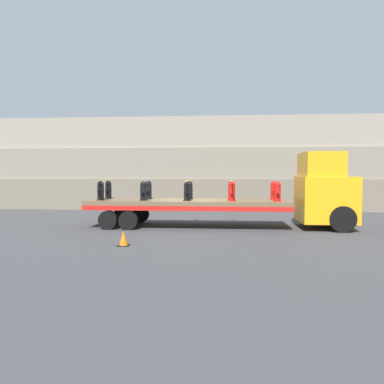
% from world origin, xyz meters
% --- Properties ---
extents(ground_plane, '(120.00, 120.00, 0.00)m').
position_xyz_m(ground_plane, '(0.00, 0.00, 0.00)').
color(ground_plane, '#38383A').
extents(rock_cliff, '(60.00, 3.30, 6.06)m').
position_xyz_m(rock_cliff, '(0.00, 8.63, 3.03)').
color(rock_cliff, '#706656').
rests_on(rock_cliff, ground_plane).
extents(truck_cab, '(2.26, 2.57, 3.30)m').
position_xyz_m(truck_cab, '(6.05, 0.00, 1.62)').
color(truck_cab, orange).
rests_on(truck_cab, ground_plane).
extents(flatbed_trailer, '(8.91, 2.61, 1.21)m').
position_xyz_m(flatbed_trailer, '(-0.44, 0.00, 1.00)').
color(flatbed_trailer, brown).
rests_on(flatbed_trailer, ground_plane).
extents(fire_hydrant_black_near_0, '(0.36, 0.61, 0.85)m').
position_xyz_m(fire_hydrant_black_near_0, '(-3.86, -0.55, 1.61)').
color(fire_hydrant_black_near_0, black).
rests_on(fire_hydrant_black_near_0, flatbed_trailer).
extents(fire_hydrant_black_far_0, '(0.36, 0.61, 0.85)m').
position_xyz_m(fire_hydrant_black_far_0, '(-3.86, 0.55, 1.61)').
color(fire_hydrant_black_far_0, black).
rests_on(fire_hydrant_black_far_0, flatbed_trailer).
extents(fire_hydrant_black_near_1, '(0.36, 0.61, 0.85)m').
position_xyz_m(fire_hydrant_black_near_1, '(-1.93, -0.55, 1.61)').
color(fire_hydrant_black_near_1, black).
rests_on(fire_hydrant_black_near_1, flatbed_trailer).
extents(fire_hydrant_black_far_1, '(0.36, 0.61, 0.85)m').
position_xyz_m(fire_hydrant_black_far_1, '(-1.93, 0.55, 1.61)').
color(fire_hydrant_black_far_1, black).
rests_on(fire_hydrant_black_far_1, flatbed_trailer).
extents(fire_hydrant_black_near_2, '(0.36, 0.61, 0.85)m').
position_xyz_m(fire_hydrant_black_near_2, '(0.00, -0.55, 1.61)').
color(fire_hydrant_black_near_2, black).
rests_on(fire_hydrant_black_near_2, flatbed_trailer).
extents(fire_hydrant_black_far_2, '(0.36, 0.61, 0.85)m').
position_xyz_m(fire_hydrant_black_far_2, '(0.00, 0.55, 1.61)').
color(fire_hydrant_black_far_2, black).
rests_on(fire_hydrant_black_far_2, flatbed_trailer).
extents(fire_hydrant_red_near_3, '(0.36, 0.61, 0.85)m').
position_xyz_m(fire_hydrant_red_near_3, '(1.93, -0.55, 1.61)').
color(fire_hydrant_red_near_3, red).
rests_on(fire_hydrant_red_near_3, flatbed_trailer).
extents(fire_hydrant_red_far_3, '(0.36, 0.61, 0.85)m').
position_xyz_m(fire_hydrant_red_far_3, '(1.93, 0.55, 1.61)').
color(fire_hydrant_red_far_3, red).
rests_on(fire_hydrant_red_far_3, flatbed_trailer).
extents(fire_hydrant_red_near_4, '(0.36, 0.61, 0.85)m').
position_xyz_m(fire_hydrant_red_near_4, '(3.86, -0.55, 1.61)').
color(fire_hydrant_red_near_4, red).
rests_on(fire_hydrant_red_near_4, flatbed_trailer).
extents(fire_hydrant_red_far_4, '(0.36, 0.61, 0.85)m').
position_xyz_m(fire_hydrant_red_far_4, '(3.86, 0.55, 1.61)').
color(fire_hydrant_red_far_4, red).
rests_on(fire_hydrant_red_far_4, flatbed_trailer).
extents(cargo_strap_rear, '(0.05, 2.72, 0.01)m').
position_xyz_m(cargo_strap_rear, '(-3.86, 0.00, 2.06)').
color(cargo_strap_rear, yellow).
rests_on(cargo_strap_rear, fire_hydrant_black_near_0).
extents(cargo_strap_middle, '(0.05, 2.72, 0.01)m').
position_xyz_m(cargo_strap_middle, '(0.00, 0.00, 2.06)').
color(cargo_strap_middle, yellow).
rests_on(cargo_strap_middle, fire_hydrant_black_near_2).
extents(cargo_strap_front, '(0.05, 2.72, 0.01)m').
position_xyz_m(cargo_strap_front, '(1.93, 0.00, 2.06)').
color(cargo_strap_front, yellow).
rests_on(cargo_strap_front, fire_hydrant_red_near_3).
extents(traffic_cone, '(0.38, 0.38, 0.49)m').
position_xyz_m(traffic_cone, '(-1.72, -4.63, 0.24)').
color(traffic_cone, black).
rests_on(traffic_cone, ground_plane).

